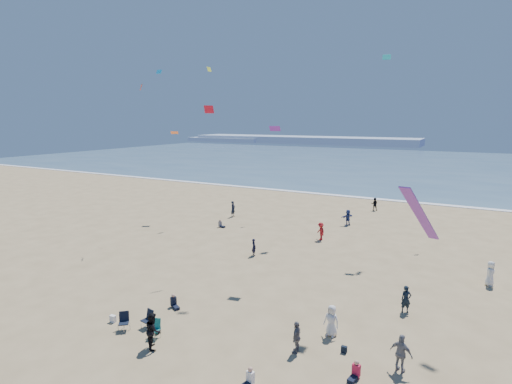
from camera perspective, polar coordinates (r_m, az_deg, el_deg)
The scene contains 12 objects.
ground at distance 21.81m, azimuth -15.88°, elevation -21.50°, with size 220.00×220.00×0.00m, color tan.
ocean at distance 109.42m, azimuth 21.18°, elevation 3.69°, with size 220.00×100.00×0.06m, color #476B84.
surf_line at distance 60.59m, azimuth 15.09°, elevation -0.80°, with size 220.00×1.20×0.08m, color white.
headland_far at distance 197.39m, azimuth 6.50°, elevation 7.43°, with size 110.00×20.00×3.20m, color #7A8EA8.
headland_near at distance 211.27m, azimuth -4.23°, elevation 7.49°, with size 40.00×14.00×2.00m, color #7A8EA8.
standing_flyers at distance 28.29m, azimuth 12.71°, elevation -11.71°, with size 29.83×43.16×1.87m.
seated_group at distance 24.22m, azimuth -1.77°, elevation -16.53°, with size 20.14×24.33×0.84m.
chair_cluster at distance 23.52m, azimuth -16.05°, elevation -17.61°, with size 2.81×1.57×1.00m.
white_tote at distance 25.15m, azimuth -19.77°, elevation -16.67°, with size 0.35×0.20×0.40m, color white.
black_backpack at distance 23.35m, azimuth -13.90°, elevation -18.58°, with size 0.30×0.22×0.38m, color black.
navy_bag at distance 21.63m, azimuth 12.47°, elevation -21.10°, with size 0.28×0.18×0.34m, color black.
kites_aloft at distance 26.75m, azimuth 19.64°, elevation 15.05°, with size 45.12×40.34×25.20m.
Camera 1 is at (13.31, -13.02, 11.36)m, focal length 28.00 mm.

